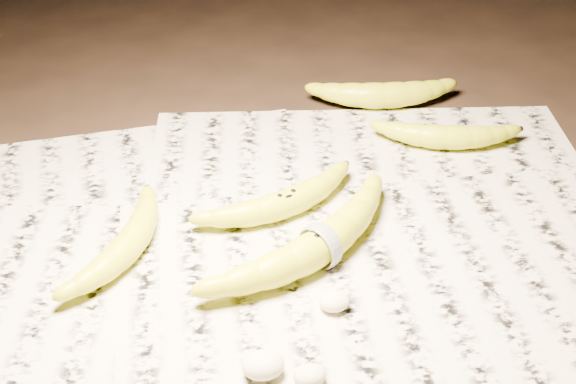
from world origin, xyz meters
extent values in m
plane|color=black|center=(0.00, 0.00, 0.00)|extent=(3.00, 3.00, 0.00)
cube|color=beige|center=(-0.03, -0.01, 0.00)|extent=(0.90, 0.70, 0.01)
torus|color=white|center=(0.03, -0.04, 0.03)|extent=(0.03, 0.04, 0.05)
ellipsoid|color=#FDF6C4|center=(-0.06, -0.18, 0.02)|extent=(0.04, 0.03, 0.02)
ellipsoid|color=#FDF6C4|center=(-0.02, -0.20, 0.02)|extent=(0.03, 0.02, 0.02)
ellipsoid|color=#FDF6C4|center=(0.03, -0.11, 0.02)|extent=(0.03, 0.03, 0.02)
camera|label=1|loc=(-0.13, -0.68, 0.55)|focal=50.00mm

